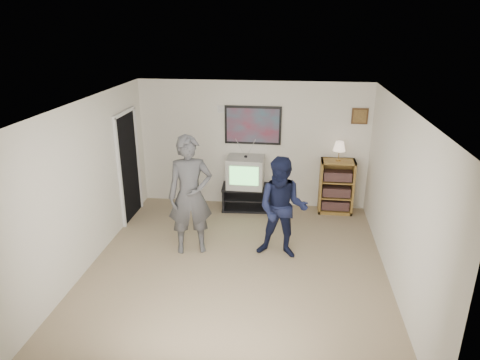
% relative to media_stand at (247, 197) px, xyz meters
% --- Properties ---
extents(room_shell, '(4.51, 5.00, 2.51)m').
position_rel_media_stand_xyz_m(room_shell, '(0.09, -1.88, 1.01)').
color(room_shell, '#796D4D').
rests_on(room_shell, ground).
extents(media_stand, '(1.00, 0.60, 0.48)m').
position_rel_media_stand_xyz_m(media_stand, '(0.00, 0.00, 0.00)').
color(media_stand, black).
rests_on(media_stand, room_shell).
extents(crt_television, '(0.71, 0.60, 0.59)m').
position_rel_media_stand_xyz_m(crt_television, '(-0.02, 0.00, 0.54)').
color(crt_television, '#A9AAA5').
rests_on(crt_television, media_stand).
extents(bookshelf, '(0.65, 0.37, 1.07)m').
position_rel_media_stand_xyz_m(bookshelf, '(1.74, 0.05, 0.29)').
color(bookshelf, brown).
rests_on(bookshelf, room_shell).
extents(table_lamp, '(0.23, 0.23, 0.37)m').
position_rel_media_stand_xyz_m(table_lamp, '(1.74, 0.06, 1.01)').
color(table_lamp, beige).
rests_on(table_lamp, bookshelf).
extents(person_tall, '(0.81, 0.64, 1.93)m').
position_rel_media_stand_xyz_m(person_tall, '(-0.71, -1.76, 0.73)').
color(person_tall, '#414144').
rests_on(person_tall, room_shell).
extents(person_short, '(0.87, 0.71, 1.64)m').
position_rel_media_stand_xyz_m(person_short, '(0.74, -1.76, 0.58)').
color(person_short, black).
rests_on(person_short, room_shell).
extents(controller_left, '(0.05, 0.13, 0.04)m').
position_rel_media_stand_xyz_m(controller_left, '(-0.69, -1.58, 0.86)').
color(controller_left, white).
rests_on(controller_left, person_tall).
extents(controller_right, '(0.07, 0.13, 0.04)m').
position_rel_media_stand_xyz_m(controller_right, '(0.74, -1.51, 0.74)').
color(controller_right, white).
rests_on(controller_right, person_short).
extents(poster, '(1.10, 0.03, 0.75)m').
position_rel_media_stand_xyz_m(poster, '(0.09, 0.25, 1.41)').
color(poster, black).
rests_on(poster, room_shell).
extents(air_vent, '(0.28, 0.02, 0.14)m').
position_rel_media_stand_xyz_m(air_vent, '(-0.46, 0.25, 1.71)').
color(air_vent, white).
rests_on(air_vent, room_shell).
extents(small_picture, '(0.30, 0.03, 0.30)m').
position_rel_media_stand_xyz_m(small_picture, '(2.09, 0.25, 1.64)').
color(small_picture, '#331F10').
rests_on(small_picture, room_shell).
extents(doorway, '(0.03, 0.85, 2.00)m').
position_rel_media_stand_xyz_m(doorway, '(-2.15, -0.63, 0.76)').
color(doorway, black).
rests_on(doorway, room_shell).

